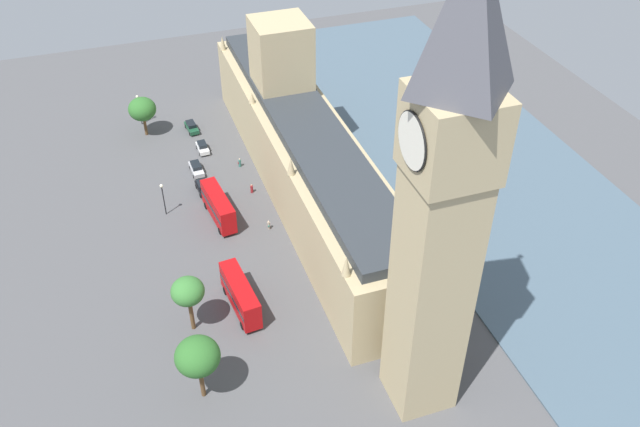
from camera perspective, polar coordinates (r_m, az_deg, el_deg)
name	(u,v)px	position (r m, az deg, el deg)	size (l,w,h in m)	color
ground_plane	(296,195)	(115.89, -2.00, 1.55)	(145.12, 145.12, 0.00)	#4C4C4F
river_thames	(474,158)	(128.05, 12.81, 4.53)	(37.69, 130.61, 0.25)	#475B6B
parliament_building	(303,149)	(113.46, -1.41, 5.43)	(13.08, 75.12, 25.45)	tan
clock_tower	(443,204)	(66.79, 10.26, 0.81)	(8.00, 8.00, 56.26)	tan
car_dark_green_opposite_hall	(191,127)	(135.32, -10.75, 7.17)	(2.22, 4.79, 1.74)	#19472D
car_white_near_tower	(202,147)	(128.58, -9.84, 5.51)	(1.97, 4.15, 1.74)	silver
car_silver_leading	(196,168)	(122.88, -10.35, 3.76)	(2.13, 4.88, 1.74)	#B7B7BC
car_black_by_river_gate	(203,187)	(117.88, -9.81, 2.19)	(2.15, 4.59, 1.74)	black
double_decker_bus_corner	(218,206)	(110.26, -8.53, 0.63)	(3.65, 10.71, 4.75)	#B20C0F
double_decker_bus_kerbside	(240,295)	(94.53, -6.71, -6.78)	(3.54, 10.69, 4.75)	#B20C0F
pedestrian_midblock	(269,225)	(108.52, -4.33, -0.99)	(0.57, 0.65, 1.60)	gray
pedestrian_under_trees	(252,189)	(116.62, -5.76, 2.08)	(0.58, 0.66, 1.66)	maroon
pedestrian_far_end	(240,163)	(123.38, -6.76, 4.24)	(0.60, 0.50, 1.70)	#336B60
plane_tree_trailing	(188,292)	(89.96, -11.05, -6.47)	(4.41, 4.41, 8.79)	brown
plane_tree_slot_10	(142,109)	(133.70, -14.71, 8.47)	(5.21, 5.21, 7.81)	brown
plane_tree_slot_11	(198,357)	(81.88, -10.25, -11.75)	(5.40, 5.40, 9.47)	brown
street_lamp_slot_12	(138,104)	(138.11, -15.00, 8.86)	(0.56, 0.56, 6.31)	black
street_lamp_slot_13	(163,193)	(112.00, -13.08, 1.65)	(0.56, 0.56, 5.99)	black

